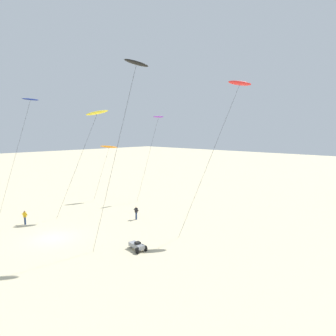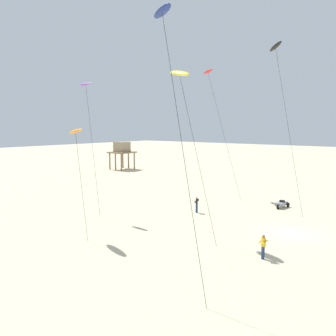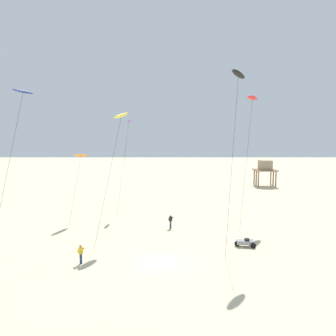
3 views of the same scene
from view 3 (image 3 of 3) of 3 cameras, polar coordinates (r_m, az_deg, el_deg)
name	(u,v)px [view 3 (image 3 of 3)]	position (r m, az deg, el deg)	size (l,w,h in m)	color
ground_plane	(161,263)	(28.79, -1.23, -16.67)	(260.00, 260.00, 0.00)	beige
kite_purple	(130,123)	(46.72, -6.89, 8.06)	(1.78, 4.40, 13.29)	purple
kite_red	(254,99)	(43.79, 15.18, 11.98)	(3.89, 7.79, 16.33)	red
kite_yellow	(122,116)	(35.44, -8.25, 9.26)	(3.09, 6.48, 13.80)	yellow
kite_orange	(82,156)	(42.59, -15.22, 2.14)	(1.84, 3.89, 8.82)	orange
kite_navy	(24,94)	(33.20, -24.54, 12.01)	(2.57, 5.24, 15.36)	navy
kite_black	(240,76)	(32.71, 12.78, 15.84)	(2.70, 5.06, 17.46)	black
kite_flyer_nearest	(82,254)	(29.23, -15.25, -14.66)	(0.73, 0.73, 1.67)	navy
kite_flyer_middle	(172,221)	(38.10, 0.67, -9.54)	(0.72, 0.71, 1.67)	navy
stilt_house	(266,167)	(72.04, 17.31, 0.12)	(4.65, 4.17, 5.60)	#846647
beach_buggy	(247,242)	(33.29, 14.05, -12.88)	(2.09, 1.07, 0.82)	gray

